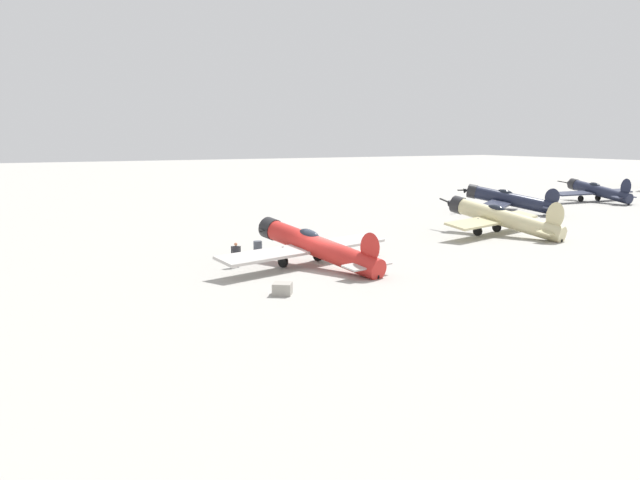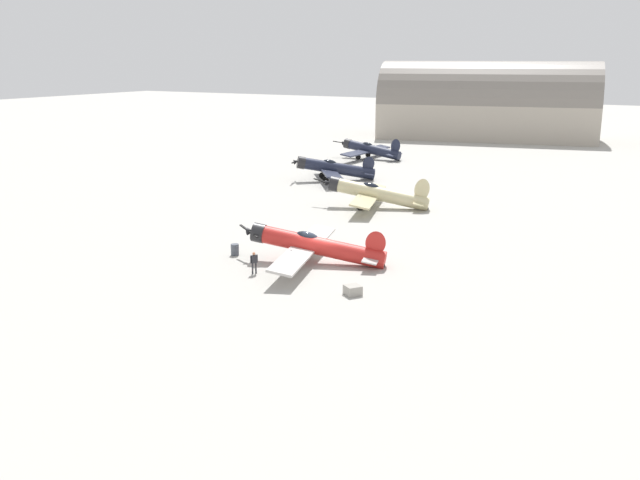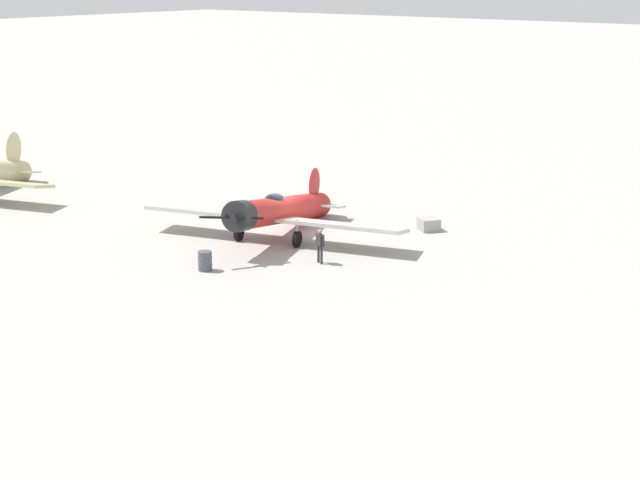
# 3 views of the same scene
# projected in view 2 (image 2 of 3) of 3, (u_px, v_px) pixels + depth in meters

# --- Properties ---
(ground_plane) EXTENTS (400.00, 400.00, 0.00)m
(ground_plane) POSITION_uv_depth(u_px,v_px,m) (320.00, 263.00, 53.08)
(ground_plane) COLOR #A8A59E
(airplane_foreground) EXTENTS (11.67, 13.58, 2.98)m
(airplane_foreground) POSITION_uv_depth(u_px,v_px,m) (313.00, 245.00, 52.86)
(airplane_foreground) COLOR red
(airplane_foreground) RESTS_ON ground_plane
(airplane_mid_apron) EXTENTS (11.94, 12.36, 3.41)m
(airplane_mid_apron) POSITION_uv_depth(u_px,v_px,m) (375.00, 193.00, 72.15)
(airplane_mid_apron) COLOR beige
(airplane_mid_apron) RESTS_ON ground_plane
(airplane_far_line) EXTENTS (9.97, 11.59, 3.14)m
(airplane_far_line) POSITION_uv_depth(u_px,v_px,m) (333.00, 168.00, 87.93)
(airplane_far_line) COLOR #1E2338
(airplane_far_line) RESTS_ON ground_plane
(airplane_outer_stand) EXTENTS (11.27, 13.03, 3.34)m
(airplane_outer_stand) POSITION_uv_depth(u_px,v_px,m) (370.00, 149.00, 106.57)
(airplane_outer_stand) COLOR #1E2338
(airplane_outer_stand) RESTS_ON ground_plane
(ground_crew_mechanic) EXTENTS (0.37, 0.58, 1.60)m
(ground_crew_mechanic) POSITION_uv_depth(u_px,v_px,m) (254.00, 261.00, 50.28)
(ground_crew_mechanic) COLOR #2D2D33
(ground_crew_mechanic) RESTS_ON ground_plane
(equipment_crate) EXTENTS (1.35, 1.35, 0.63)m
(equipment_crate) POSITION_uv_depth(u_px,v_px,m) (353.00, 290.00, 45.99)
(equipment_crate) COLOR #9E998E
(equipment_crate) RESTS_ON ground_plane
(fuel_drum) EXTENTS (0.66, 0.66, 0.89)m
(fuel_drum) POSITION_uv_depth(u_px,v_px,m) (235.00, 250.00, 55.14)
(fuel_drum) COLOR #474C56
(fuel_drum) RESTS_ON ground_plane
(distant_hangar) EXTENTS (41.31, 22.98, 15.33)m
(distant_hangar) POSITION_uv_depth(u_px,v_px,m) (487.00, 109.00, 131.90)
(distant_hangar) COLOR #ADA393
(distant_hangar) RESTS_ON ground_plane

